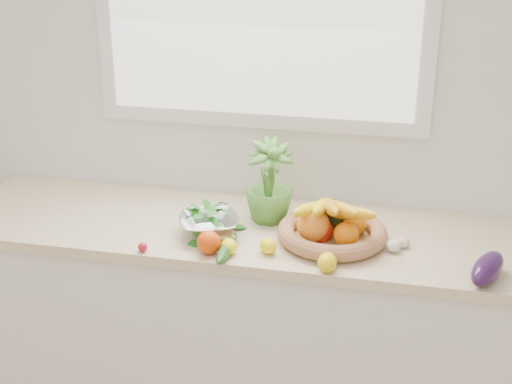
% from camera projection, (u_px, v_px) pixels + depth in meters
% --- Properties ---
extents(back_wall, '(4.50, 0.02, 2.70)m').
position_uv_depth(back_wall, '(261.00, 89.00, 2.77)').
color(back_wall, white).
rests_on(back_wall, ground).
extents(counter_cabinet, '(2.20, 0.58, 0.86)m').
position_uv_depth(counter_cabinet, '(245.00, 332.00, 2.85)').
color(counter_cabinet, silver).
rests_on(counter_cabinet, ground).
extents(countertop, '(2.24, 0.62, 0.04)m').
position_uv_depth(countertop, '(244.00, 231.00, 2.67)').
color(countertop, beige).
rests_on(countertop, counter_cabinet).
extents(orange_loose, '(0.10, 0.10, 0.08)m').
position_uv_depth(orange_loose, '(209.00, 243.00, 2.45)').
color(orange_loose, '#E94507').
rests_on(orange_loose, countertop).
extents(lemon_a, '(0.08, 0.08, 0.05)m').
position_uv_depth(lemon_a, '(229.00, 246.00, 2.45)').
color(lemon_a, '#FCF10D').
rests_on(lemon_a, countertop).
extents(lemon_b, '(0.07, 0.08, 0.06)m').
position_uv_depth(lemon_b, '(327.00, 262.00, 2.33)').
color(lemon_b, yellow).
rests_on(lemon_b, countertop).
extents(lemon_c, '(0.09, 0.09, 0.06)m').
position_uv_depth(lemon_c, '(268.00, 246.00, 2.45)').
color(lemon_c, yellow).
rests_on(lemon_c, countertop).
extents(apple, '(0.11, 0.11, 0.09)m').
position_uv_depth(apple, '(321.00, 231.00, 2.53)').
color(apple, red).
rests_on(apple, countertop).
extents(ginger, '(0.13, 0.10, 0.04)m').
position_uv_depth(ginger, '(217.00, 241.00, 2.51)').
color(ginger, tan).
rests_on(ginger, countertop).
extents(garlic_a, '(0.07, 0.07, 0.04)m').
position_uv_depth(garlic_a, '(307.00, 228.00, 2.60)').
color(garlic_a, beige).
rests_on(garlic_a, countertop).
extents(garlic_b, '(0.05, 0.05, 0.04)m').
position_uv_depth(garlic_b, '(403.00, 242.00, 2.50)').
color(garlic_b, silver).
rests_on(garlic_b, countertop).
extents(garlic_c, '(0.06, 0.06, 0.04)m').
position_uv_depth(garlic_c, '(394.00, 246.00, 2.46)').
color(garlic_c, beige).
rests_on(garlic_c, countertop).
extents(eggplant, '(0.16, 0.23, 0.09)m').
position_uv_depth(eggplant, '(488.00, 268.00, 2.27)').
color(eggplant, '#2A103A').
rests_on(eggplant, countertop).
extents(cucumber, '(0.04, 0.24, 0.04)m').
position_uv_depth(cucumber, '(227.00, 248.00, 2.45)').
color(cucumber, '#1A5318').
rests_on(cucumber, countertop).
extents(radish, '(0.04, 0.04, 0.03)m').
position_uv_depth(radish, '(143.00, 247.00, 2.47)').
color(radish, red).
rests_on(radish, countertop).
extents(potted_herb, '(0.24, 0.24, 0.32)m').
position_uv_depth(potted_herb, '(269.00, 182.00, 2.66)').
color(potted_herb, '#4C8A32').
rests_on(potted_herb, countertop).
extents(fruit_basket, '(0.49, 0.49, 0.19)m').
position_uv_depth(fruit_basket, '(331.00, 227.00, 2.53)').
color(fruit_basket, tan).
rests_on(fruit_basket, countertop).
extents(colander_with_spinach, '(0.28, 0.28, 0.12)m').
position_uv_depth(colander_with_spinach, '(209.00, 220.00, 2.57)').
color(colander_with_spinach, white).
rests_on(colander_with_spinach, countertop).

